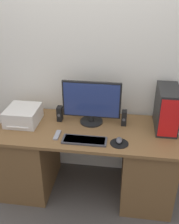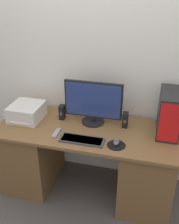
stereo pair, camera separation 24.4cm
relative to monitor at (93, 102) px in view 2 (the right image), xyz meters
name	(u,v)px [view 2 (the right image)]	position (x,y,z in m)	size (l,w,h in m)	color
ground_plane	(77,214)	(-0.03, -0.50, -0.99)	(12.00, 12.00, 0.00)	#4C4742
wall_back	(97,58)	(-0.03, 0.28, 0.36)	(6.40, 0.05, 2.70)	silver
desk	(86,159)	(-0.03, -0.14, -0.59)	(1.74, 0.72, 0.77)	brown
monitor	(93,102)	(0.00, 0.00, 0.00)	(0.57, 0.23, 0.43)	black
keyboard	(82,140)	(-0.02, -0.35, -0.21)	(0.40, 0.14, 0.02)	#3D3D42
mousepad	(116,145)	(0.30, -0.35, -0.22)	(0.17, 0.17, 0.00)	black
mouse	(116,142)	(0.29, -0.33, -0.20)	(0.05, 0.09, 0.04)	#4C4C51
computer_tower	(169,113)	(0.72, -0.01, -0.02)	(0.19, 0.40, 0.41)	black
printer	(27,112)	(-0.68, -0.10, -0.14)	(0.31, 0.34, 0.16)	beige
speaker_left	(62,112)	(-0.32, -0.01, -0.15)	(0.05, 0.08, 0.15)	black
speaker_right	(125,120)	(0.32, -0.01, -0.15)	(0.05, 0.08, 0.15)	black
remote_control	(56,133)	(-0.28, -0.30, -0.21)	(0.04, 0.15, 0.02)	gray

